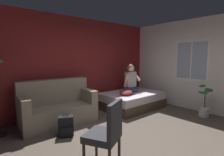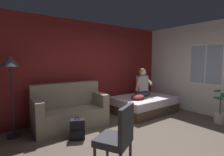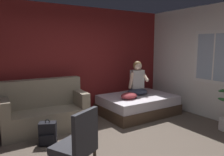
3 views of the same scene
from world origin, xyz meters
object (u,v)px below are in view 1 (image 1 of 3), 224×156
bed (132,100)px  person_seated (131,81)px  throw_pillow (126,92)px  cell_phone (130,94)px  backpack (66,126)px  side_chair (107,131)px  potted_plant (204,106)px  couch (58,107)px

bed → person_seated: size_ratio=2.12×
person_seated → bed: bearing=-124.4°
throw_pillow → bed: bearing=19.0°
cell_phone → backpack: bearing=9.4°
bed → side_chair: (-2.47, -1.83, 0.30)m
bed → cell_phone: (-0.20, -0.14, 0.25)m
cell_phone → potted_plant: size_ratio=0.17×
bed → cell_phone: cell_phone is taller
couch → potted_plant: bearing=-33.8°
couch → potted_plant: couch is taller
side_chair → backpack: (-0.00, 1.32, -0.34)m
side_chair → potted_plant: size_ratio=1.15×
throw_pillow → cell_phone: size_ratio=3.33×
side_chair → person_seated: (2.55, 1.95, 0.30)m
side_chair → throw_pillow: bearing=39.1°
couch → potted_plant: (3.16, -2.11, -0.09)m
side_chair → potted_plant: 3.32m
couch → person_seated: bearing=-3.2°
bed → couch: couch is taller
couch → throw_pillow: bearing=-11.4°
backpack → potted_plant: (3.32, -1.35, 0.11)m
side_chair → couch: bearing=85.7°
person_seated → backpack: person_seated is taller
couch → bed: bearing=-6.5°
side_chair → bed: bearing=36.5°
bed → side_chair: bearing=-143.5°
cell_phone → throw_pillow: bearing=-2.8°
backpack → bed: bearing=11.6°
backpack → throw_pillow: throw_pillow is taller
couch → person_seated: 2.44m
cell_phone → person_seated: bearing=-137.6°
person_seated → throw_pillow: bearing=-151.0°
side_chair → cell_phone: size_ratio=6.81×
side_chair → cell_phone: 2.83m
couch → throw_pillow: couch is taller
cell_phone → bed: bearing=-145.9°
backpack → side_chair: bearing=-89.9°
couch → side_chair: bearing=-94.3°
bed → person_seated: (0.09, 0.13, 0.60)m
bed → side_chair: 3.08m
person_seated → potted_plant: (0.76, -1.98, -0.53)m
couch → cell_phone: (2.10, -0.40, 0.09)m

